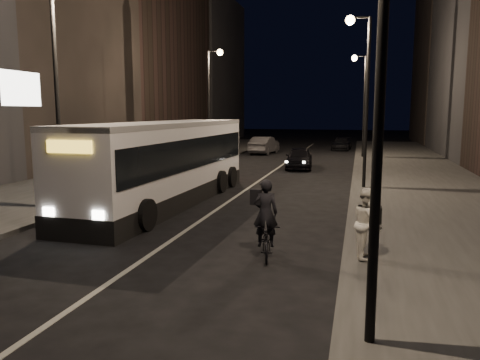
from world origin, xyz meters
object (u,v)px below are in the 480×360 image
Objects in this scene: streetlight_left_far at (212,90)px; pedestrian_woman at (368,223)px; city_bus at (166,159)px; car_far at (342,144)px; car_mid at (264,145)px; streetlight_right_near at (365,4)px; streetlight_right_far at (361,92)px; car_near at (299,158)px; streetlight_right_mid at (362,78)px; streetlight_left_near at (62,69)px; cyclist_on_bicycle at (266,232)px.

streetlight_left_far is 4.55× the size of pedestrian_woman.
car_far is (6.02, 29.89, -1.23)m from city_bus.
city_bus is at bearing 96.73° from car_mid.
pedestrian_woman is (0.27, 4.45, -4.31)m from streetlight_right_near.
streetlight_right_far is 9.85m from car_mid.
pedestrian_woman reaches higher than car_near.
streetlight_right_mid reaches higher than city_bus.
streetlight_right_near is 40.76m from car_far.
streetlight_right_near is 1.00× the size of streetlight_right_mid.
streetlight_right_near reaches higher than car_far.
city_bus is (2.91, 2.56, -3.52)m from streetlight_left_near.
city_bus is 6.00× the size of cyclist_on_bicycle.
car_near is (-3.91, 7.99, -4.63)m from streetlight_right_mid.
streetlight_right_mid is 1.94× the size of car_far.
city_bus is (-7.75, -21.44, -3.52)m from streetlight_right_far.
cyclist_on_bicycle is at bearing -101.02° from streetlight_right_mid.
cyclist_on_bicycle reaches higher than car_mid.
car_near is (3.85, 13.43, -1.12)m from city_bus.
streetlight_left_near is at bearing -143.12° from streetlight_right_mid.
streetlight_left_far is (-10.66, -6.00, 0.00)m from streetlight_right_far.
car_near is 16.60m from car_far.
cyclist_on_bicycle is 0.50× the size of car_far.
streetlight_right_mid is 13.33m from streetlight_left_near.
streetlight_right_near is at bearing -51.75° from city_bus.
streetlight_right_far is at bearing 29.36° from streetlight_left_far.
streetlight_right_far reaches higher than city_bus.
car_mid is at bearing 103.73° from streetlight_right_near.
cyclist_on_bicycle reaches higher than car_far.
pedestrian_woman is 0.42× the size of car_near.
streetlight_left_near is at bearing -113.96° from streetlight_right_far.
streetlight_right_mid is 14.62m from streetlight_left_far.
pedestrian_woman is (10.93, -21.55, -4.31)m from streetlight_left_far.
pedestrian_woman is 36.06m from car_far.
streetlight_right_far reaches higher than cyclist_on_bicycle.
streetlight_left_far is at bearing 80.01° from car_mid.
car_near is (-1.63, 19.67, 0.02)m from cyclist_on_bicycle.
car_far is at bearing 77.04° from cyclist_on_bicycle.
car_mid is at bearing 93.51° from city_bus.
streetlight_right_far is 1.71× the size of car_mid.
streetlight_right_mid is 1.00× the size of streetlight_right_far.
streetlight_left_near is 0.64× the size of city_bus.
car_near is 0.90× the size of car_mid.
streetlight_right_far is 4.55× the size of pedestrian_woman.
car_mid is (-8.67, 29.91, -0.27)m from pedestrian_woman.
streetlight_right_far is at bearing 59.03° from car_near.
pedestrian_woman is at bearing -18.00° from streetlight_left_near.
streetlight_right_near reaches higher than city_bus.
streetlight_left_far is 0.64× the size of city_bus.
car_near is (-4.17, 19.54, -0.33)m from pedestrian_woman.
streetlight_right_far is at bearing 90.00° from streetlight_right_near.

